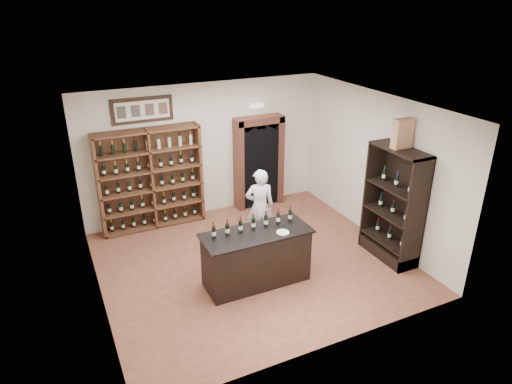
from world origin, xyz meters
The scene contains 21 objects.
floor centered at (0.00, 0.00, 0.00)m, with size 5.50×5.50×0.00m, color brown.
ceiling centered at (0.00, 0.00, 3.00)m, with size 5.50×5.50×0.00m, color white.
wall_back centered at (0.00, 2.50, 1.50)m, with size 5.50×0.04×3.00m, color beige.
wall_left centered at (-2.75, 0.00, 1.50)m, with size 0.04×5.00×3.00m, color beige.
wall_right centered at (2.75, 0.00, 1.50)m, with size 0.04×5.00×3.00m, color beige.
wine_shelf centered at (-1.30, 2.33, 1.10)m, with size 2.20×0.38×2.20m.
framed_picture centered at (-1.30, 2.47, 2.55)m, with size 1.25×0.04×0.52m, color black.
arched_doorway centered at (1.25, 2.33, 1.14)m, with size 1.17×0.35×2.17m.
emergency_light centered at (1.25, 2.42, 2.40)m, with size 0.30×0.10×0.10m, color white.
tasting_counter centered at (-0.20, -0.60, 0.49)m, with size 1.88×0.78×1.00m.
counter_bottle_0 centered at (-0.92, -0.48, 1.11)m, with size 0.07×0.07×0.30m.
counter_bottle_1 centered at (-0.68, -0.48, 1.11)m, with size 0.07×0.07×0.30m.
counter_bottle_2 centered at (-0.44, -0.48, 1.11)m, with size 0.07×0.07×0.30m.
counter_bottle_3 centered at (-0.20, -0.48, 1.11)m, with size 0.07×0.07×0.30m.
counter_bottle_4 centered at (0.04, -0.48, 1.11)m, with size 0.07×0.07×0.30m.
counter_bottle_5 centered at (0.28, -0.48, 1.11)m, with size 0.07×0.07×0.30m.
counter_bottle_6 centered at (0.52, -0.48, 1.11)m, with size 0.07×0.07×0.30m.
side_cabinet centered at (2.52, -0.90, 0.75)m, with size 0.48×1.20×2.20m.
shopkeeper centered at (0.48, 0.68, 0.79)m, with size 0.58×0.38×1.59m, color silver.
plate centered at (0.19, -0.81, 1.01)m, with size 0.22×0.22×0.02m, color silver.
wine_crate centered at (2.51, -0.87, 2.46)m, with size 0.38×0.15×0.53m, color tan.
Camera 1 is at (-3.12, -6.74, 4.73)m, focal length 32.00 mm.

